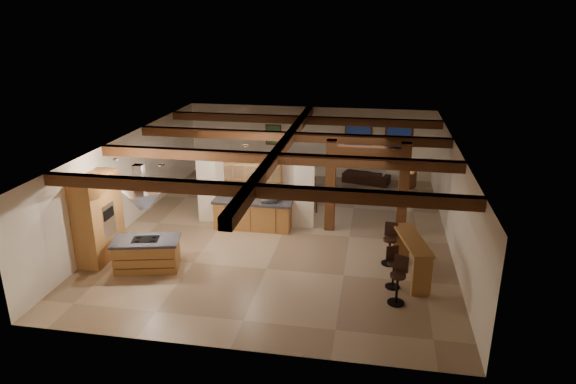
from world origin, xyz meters
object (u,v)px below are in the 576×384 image
(dining_table, at_px, (288,198))
(bar_counter, at_px, (412,251))
(kitchen_island, at_px, (147,254))
(sofa, at_px, (366,176))

(dining_table, bearing_deg, bar_counter, -44.34)
(kitchen_island, xyz_separation_m, dining_table, (2.89, 5.31, -0.15))
(kitchen_island, relative_size, bar_counter, 0.90)
(kitchen_island, distance_m, dining_table, 6.05)
(sofa, height_order, bar_counter, bar_counter)
(dining_table, relative_size, sofa, 0.90)
(dining_table, bearing_deg, kitchen_island, -114.21)
(bar_counter, bearing_deg, dining_table, 131.35)
(kitchen_island, distance_m, bar_counter, 6.95)
(sofa, xyz_separation_m, bar_counter, (1.35, -7.65, 0.46))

